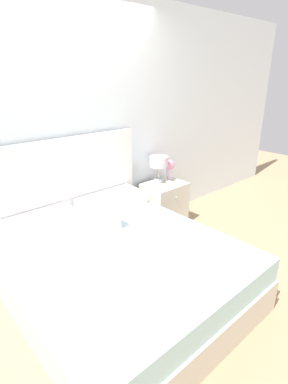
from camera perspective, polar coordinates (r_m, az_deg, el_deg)
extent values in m
plane|color=tan|center=(3.47, -13.71, -10.99)|extent=(12.00, 12.00, 0.00)
cube|color=white|center=(3.06, -16.50, 10.71)|extent=(8.00, 0.06, 2.60)
cube|color=beige|center=(2.71, -3.84, -16.86)|extent=(1.66, 1.91, 0.29)
cube|color=silver|center=(2.56, -3.98, -12.47)|extent=(1.63, 1.87, 0.21)
cube|color=white|center=(3.16, -14.48, -1.47)|extent=(1.70, 0.05, 1.26)
cube|color=white|center=(2.85, -19.33, -5.95)|extent=(0.70, 0.36, 0.14)
cube|color=white|center=(3.19, -6.16, -1.82)|extent=(0.70, 0.36, 0.14)
cube|color=white|center=(2.68, -8.32, -5.70)|extent=(0.37, 0.13, 0.22)
cube|color=silver|center=(3.82, 3.83, -2.39)|extent=(0.52, 0.40, 0.57)
sphere|color=#B2AD93|center=(3.63, 6.22, -1.08)|extent=(0.02, 0.02, 0.02)
cylinder|color=#A8B2BC|center=(3.72, 2.80, 2.11)|extent=(0.10, 0.10, 0.05)
cylinder|color=#B7B29E|center=(3.69, 2.83, 3.69)|extent=(0.02, 0.02, 0.16)
cylinder|color=silver|center=(3.65, 2.87, 5.84)|extent=(0.23, 0.23, 0.13)
cylinder|color=silver|center=(3.83, 4.81, 3.41)|extent=(0.07, 0.07, 0.15)
sphere|color=pink|center=(3.80, 4.87, 5.17)|extent=(0.13, 0.13, 0.13)
sphere|color=#609356|center=(3.83, 5.18, 4.80)|extent=(0.06, 0.06, 0.06)
cylinder|color=white|center=(3.63, 4.84, 1.15)|extent=(0.12, 0.12, 0.01)
cylinder|color=white|center=(3.62, 4.85, 1.58)|extent=(0.08, 0.08, 0.05)
cube|color=beige|center=(3.59, 2.64, 1.45)|extent=(0.06, 0.04, 0.06)
cylinder|color=white|center=(3.58, 2.89, 1.35)|extent=(0.05, 0.00, 0.05)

